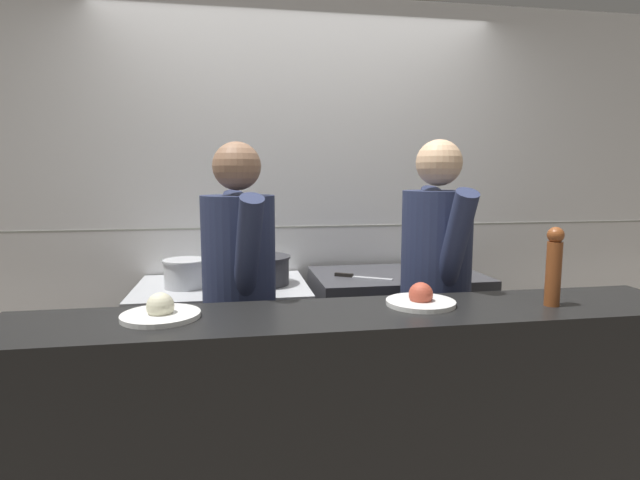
# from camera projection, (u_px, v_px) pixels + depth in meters

# --- Properties ---
(wall_back_tiled) EXTENTS (8.00, 0.06, 2.60)m
(wall_back_tiled) POSITION_uv_depth(u_px,v_px,m) (300.00, 204.00, 3.27)
(wall_back_tiled) COLOR white
(wall_back_tiled) RESTS_ON ground_plane
(oven_range) EXTENTS (0.96, 0.71, 0.86)m
(oven_range) POSITION_uv_depth(u_px,v_px,m) (224.00, 357.00, 2.90)
(oven_range) COLOR #38383D
(oven_range) RESTS_ON ground_plane
(prep_counter) EXTENTS (1.00, 0.65, 0.90)m
(prep_counter) POSITION_uv_depth(u_px,v_px,m) (396.00, 345.00, 3.07)
(prep_counter) COLOR #38383D
(prep_counter) RESTS_ON ground_plane
(pass_counter) EXTENTS (2.64, 0.45, 0.98)m
(pass_counter) POSITION_uv_depth(u_px,v_px,m) (360.00, 436.00, 1.92)
(pass_counter) COLOR black
(pass_counter) RESTS_ON ground_plane
(stock_pot) EXTENTS (0.25, 0.25, 0.16)m
(stock_pot) POSITION_uv_depth(u_px,v_px,m) (186.00, 272.00, 2.77)
(stock_pot) COLOR #B7BABF
(stock_pot) RESTS_ON oven_range
(sauce_pot) EXTENTS (0.35, 0.35, 0.16)m
(sauce_pot) POSITION_uv_depth(u_px,v_px,m) (260.00, 269.00, 2.86)
(sauce_pot) COLOR #2D2D33
(sauce_pot) RESTS_ON oven_range
(mixing_bowl_steel) EXTENTS (0.21, 0.21, 0.08)m
(mixing_bowl_steel) POSITION_uv_depth(u_px,v_px,m) (425.00, 265.00, 3.08)
(mixing_bowl_steel) COLOR #B7BABF
(mixing_bowl_steel) RESTS_ON prep_counter
(chefs_knife) EXTENTS (0.31, 0.20, 0.02)m
(chefs_knife) POSITION_uv_depth(u_px,v_px,m) (358.00, 276.00, 2.89)
(chefs_knife) COLOR #B7BABF
(chefs_knife) RESTS_ON prep_counter
(plated_dish_main) EXTENTS (0.28, 0.28, 0.10)m
(plated_dish_main) POSITION_uv_depth(u_px,v_px,m) (161.00, 312.00, 1.77)
(plated_dish_main) COLOR white
(plated_dish_main) RESTS_ON pass_counter
(plated_dish_appetiser) EXTENTS (0.27, 0.27, 0.09)m
(plated_dish_appetiser) POSITION_uv_depth(u_px,v_px,m) (421.00, 299.00, 1.95)
(plated_dish_appetiser) COLOR white
(plated_dish_appetiser) RESTS_ON pass_counter
(pepper_mill) EXTENTS (0.06, 0.06, 0.31)m
(pepper_mill) POSITION_uv_depth(u_px,v_px,m) (554.00, 265.00, 1.92)
(pepper_mill) COLOR brown
(pepper_mill) RESTS_ON pass_counter
(chef_head_cook) EXTENTS (0.39, 0.72, 1.63)m
(chef_head_cook) POSITION_uv_depth(u_px,v_px,m) (240.00, 302.00, 2.29)
(chef_head_cook) COLOR black
(chef_head_cook) RESTS_ON ground_plane
(chef_sous) EXTENTS (0.34, 0.72, 1.65)m
(chef_sous) POSITION_uv_depth(u_px,v_px,m) (435.00, 292.00, 2.43)
(chef_sous) COLOR black
(chef_sous) RESTS_ON ground_plane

